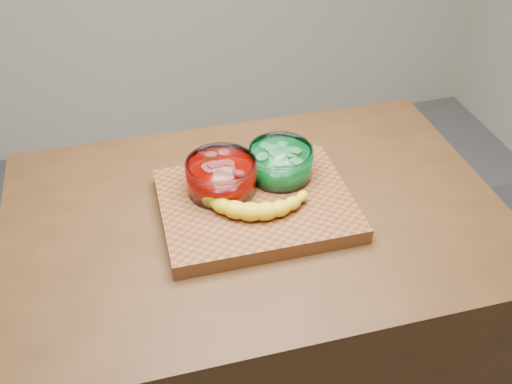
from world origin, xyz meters
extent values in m
cube|color=#462A15|center=(0.00, 0.00, 0.45)|extent=(1.20, 0.80, 0.90)
cube|color=brown|center=(0.00, 0.00, 0.92)|extent=(0.45, 0.35, 0.04)
cylinder|color=white|center=(-0.07, 0.06, 0.98)|extent=(0.17, 0.17, 0.08)
cylinder|color=#A90500|center=(-0.07, 0.06, 0.97)|extent=(0.15, 0.15, 0.04)
cylinder|color=#D64A43|center=(-0.07, 0.06, 1.00)|extent=(0.14, 0.14, 0.02)
cylinder|color=white|center=(0.08, 0.08, 0.98)|extent=(0.16, 0.16, 0.07)
cylinder|color=#08812C|center=(0.08, 0.08, 0.97)|extent=(0.14, 0.14, 0.04)
cylinder|color=#5EC873|center=(0.08, 0.08, 1.00)|extent=(0.13, 0.13, 0.02)
camera|label=1|loc=(-0.26, -1.01, 1.81)|focal=40.00mm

